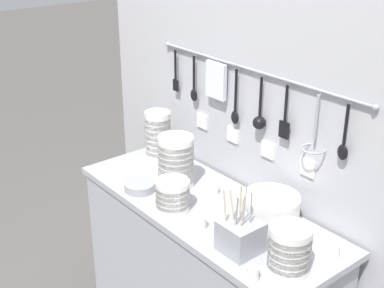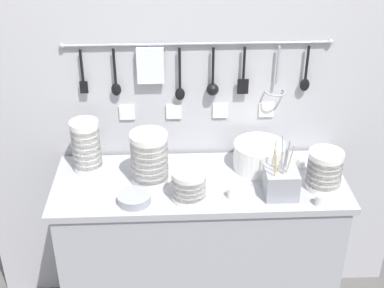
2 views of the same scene
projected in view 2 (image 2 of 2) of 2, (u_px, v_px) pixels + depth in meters
The scene contains 14 objects.
counter at pixel (199, 255), 2.57m from camera, with size 1.29×0.48×0.86m.
back_wall at pixel (197, 139), 2.57m from camera, with size 2.09×0.11×1.83m.
bowl_stack_short_front at pixel (86, 146), 2.38m from camera, with size 0.13×0.13×0.25m.
bowl_stack_back_corner at pixel (149, 158), 2.30m from camera, with size 0.16×0.16×0.24m.
bowl_stack_wide_centre at pixel (324, 170), 2.27m from camera, with size 0.15×0.15×0.18m.
bowl_stack_nested_right at pixel (189, 185), 2.20m from camera, with size 0.14×0.14×0.13m.
plate_stack at pixel (259, 156), 2.42m from camera, with size 0.23×0.23×0.12m.
steel_mixing_bowl at pixel (134, 198), 2.21m from camera, with size 0.14×0.14×0.04m.
cutlery_caddy at pixel (281, 182), 2.24m from camera, with size 0.14×0.14×0.27m.
cup_by_caddy at pixel (322, 159), 2.47m from camera, with size 0.04×0.04×0.05m.
cup_beside_plates at pixel (301, 163), 2.44m from camera, with size 0.04×0.04×0.05m.
cup_front_right at pixel (232, 193), 2.24m from camera, with size 0.04×0.04×0.05m.
cup_back_right at pixel (320, 200), 2.19m from camera, with size 0.04×0.04×0.05m.
cup_edge_near at pixel (188, 166), 2.42m from camera, with size 0.04×0.04×0.05m.
Camera 2 is at (-0.12, -1.96, 2.16)m, focal length 50.00 mm.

